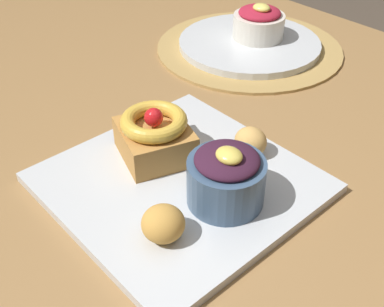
{
  "coord_description": "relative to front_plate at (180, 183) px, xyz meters",
  "views": [
    {
      "loc": [
        0.36,
        -0.4,
        1.12
      ],
      "look_at": [
        0.02,
        -0.1,
        0.77
      ],
      "focal_mm": 45.39,
      "sensor_mm": 36.0,
      "label": 1
    }
  ],
  "objects": [
    {
      "name": "back_plate",
      "position": [
        -0.2,
        0.34,
        0.01
      ],
      "size": [
        0.26,
        0.26,
        0.01
      ],
      "primitive_type": "cylinder",
      "color": "silver",
      "rests_on": "woven_placemat"
    },
    {
      "name": "berry_ramekin",
      "position": [
        0.06,
        0.01,
        0.04
      ],
      "size": [
        0.09,
        0.09,
        0.08
      ],
      "color": "#3D5675",
      "rests_on": "front_plate"
    },
    {
      "name": "fritter_front",
      "position": [
        0.06,
        -0.07,
        0.02
      ],
      "size": [
        0.05,
        0.05,
        0.04
      ],
      "primitive_type": "ellipsoid",
      "color": "gold",
      "rests_on": "front_plate"
    },
    {
      "name": "dining_table",
      "position": [
        -0.02,
        0.12,
        -0.09
      ],
      "size": [
        1.51,
        0.96,
        0.73
      ],
      "color": "olive",
      "rests_on": "ground_plane"
    },
    {
      "name": "front_plate",
      "position": [
        0.0,
        0.0,
        0.0
      ],
      "size": [
        0.28,
        0.28,
        0.01
      ],
      "primitive_type": "cube",
      "color": "silver",
      "rests_on": "dining_table"
    },
    {
      "name": "fritter_middle",
      "position": [
        0.02,
        0.1,
        0.02
      ],
      "size": [
        0.04,
        0.04,
        0.04
      ],
      "primitive_type": "ellipsoid",
      "color": "tan",
      "rests_on": "front_plate"
    },
    {
      "name": "back_ramekin",
      "position": [
        -0.2,
        0.36,
        0.04
      ],
      "size": [
        0.09,
        0.09,
        0.07
      ],
      "color": "silver",
      "rests_on": "back_plate"
    },
    {
      "name": "woven_placemat",
      "position": [
        -0.2,
        0.34,
        -0.0
      ],
      "size": [
        0.34,
        0.34,
        0.0
      ],
      "primitive_type": "cylinder",
      "color": "#AD894C",
      "rests_on": "dining_table"
    },
    {
      "name": "cake_slice",
      "position": [
        -0.06,
        0.01,
        0.04
      ],
      "size": [
        0.11,
        0.11,
        0.07
      ],
      "rotation": [
        0.0,
        0.0,
        -0.32
      ],
      "color": "#B77F3D",
      "rests_on": "front_plate"
    }
  ]
}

